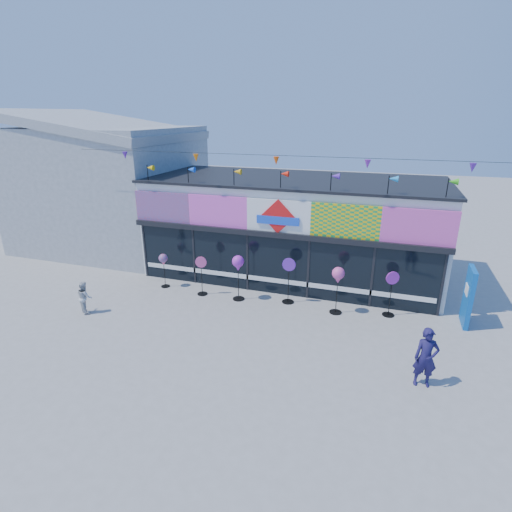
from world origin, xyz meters
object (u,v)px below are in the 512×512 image
at_px(spinner_4, 338,277).
at_px(child, 85,297).
at_px(blue_sign, 468,297).
at_px(spinner_5, 391,293).
at_px(spinner_1, 202,275).
at_px(spinner_3, 289,279).
at_px(adult_man, 426,358).
at_px(spinner_2, 238,265).
at_px(spinner_0, 163,261).

bearing_deg(spinner_4, child, -162.20).
relative_size(blue_sign, spinner_5, 1.21).
height_order(spinner_1, spinner_4, spinner_4).
bearing_deg(child, spinner_3, -122.09).
relative_size(blue_sign, spinner_1, 1.28).
bearing_deg(adult_man, spinner_2, 144.82).
bearing_deg(spinner_4, blue_sign, 7.15).
bearing_deg(spinner_5, adult_man, -76.59).
height_order(adult_man, child, adult_man).
bearing_deg(spinner_5, spinner_4, -168.02).
relative_size(spinner_5, adult_man, 1.01).
relative_size(spinner_2, child, 1.52).
height_order(spinner_0, spinner_4, spinner_4).
xyz_separation_m(spinner_2, spinner_5, (5.41, 0.43, -0.54)).
height_order(blue_sign, adult_man, blue_sign).
distance_m(spinner_0, spinner_5, 8.65).
relative_size(blue_sign, spinner_4, 1.15).
xyz_separation_m(spinner_1, child, (-3.26, -2.62, -0.25)).
relative_size(spinner_0, spinner_2, 0.80).
distance_m(blue_sign, spinner_1, 9.31).
relative_size(spinner_0, child, 1.22).
xyz_separation_m(spinner_1, spinner_4, (5.13, 0.08, 0.55)).
bearing_deg(child, spinner_4, -128.54).
distance_m(spinner_5, child, 10.62).
relative_size(spinner_1, spinner_4, 0.90).
distance_m(spinner_5, adult_man, 3.79).
distance_m(spinner_0, adult_man, 10.13).
relative_size(spinner_4, child, 1.49).
relative_size(adult_man, child, 1.41).
height_order(spinner_4, adult_man, spinner_4).
distance_m(spinner_3, child, 7.24).
bearing_deg(spinner_0, child, -118.39).
bearing_deg(spinner_1, blue_sign, 3.69).
bearing_deg(adult_man, spinner_1, 149.66).
bearing_deg(spinner_2, spinner_4, 0.79).
relative_size(spinner_4, spinner_5, 1.05).
distance_m(spinner_3, adult_man, 5.72).
height_order(spinner_3, child, spinner_3).
distance_m(spinner_2, child, 5.50).
relative_size(spinner_0, spinner_1, 0.90).
relative_size(spinner_5, child, 1.42).
height_order(blue_sign, spinner_3, blue_sign).
height_order(spinner_0, spinner_5, spinner_5).
xyz_separation_m(blue_sign, spinner_3, (-5.96, -0.24, -0.07)).
bearing_deg(spinner_5, spinner_3, -178.42).
relative_size(spinner_0, spinner_3, 0.80).
bearing_deg(spinner_2, spinner_1, -178.96).
height_order(spinner_0, child, spinner_0).
bearing_deg(blue_sign, spinner_1, -175.76).
xyz_separation_m(spinner_4, spinner_5, (1.77, 0.38, -0.51)).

